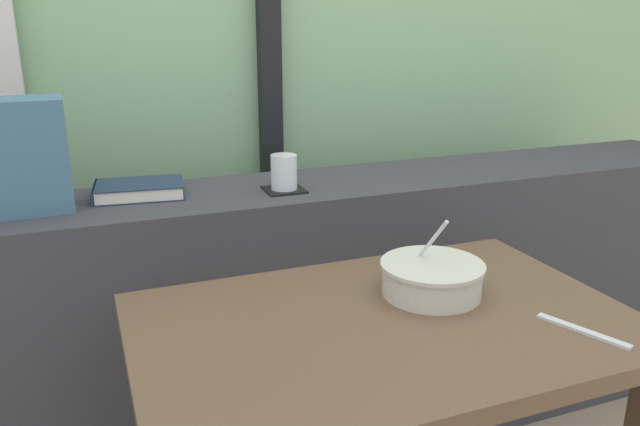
{
  "coord_description": "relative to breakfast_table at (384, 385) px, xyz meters",
  "views": [
    {
      "loc": [
        -0.52,
        -0.99,
        1.26
      ],
      "look_at": [
        0.06,
        0.49,
        0.77
      ],
      "focal_mm": 35.06,
      "sensor_mm": 36.0,
      "label": 1
    }
  ],
  "objects": [
    {
      "name": "juice_glass",
      "position": [
        -0.01,
        0.56,
        0.29
      ],
      "size": [
        0.07,
        0.07,
        0.09
      ],
      "color": "white",
      "rests_on": "coaster_square"
    },
    {
      "name": "coaster_square",
      "position": [
        -0.01,
        0.56,
        0.25
      ],
      "size": [
        0.1,
        0.1,
        0.0
      ],
      "primitive_type": "cube",
      "color": "black",
      "rests_on": "dark_console_ledge"
    },
    {
      "name": "fork_utensil",
      "position": [
        0.3,
        -0.17,
        0.14
      ],
      "size": [
        0.08,
        0.16,
        0.01
      ],
      "primitive_type": "cube",
      "rotation": [
        0.0,
        0.0,
        0.38
      ],
      "color": "silver",
      "rests_on": "breakfast_table"
    },
    {
      "name": "closed_book",
      "position": [
        -0.37,
        0.65,
        0.26
      ],
      "size": [
        0.23,
        0.17,
        0.03
      ],
      "color": "#1E2D47",
      "rests_on": "dark_console_ledge"
    },
    {
      "name": "window_divider_post",
      "position": [
        0.11,
        1.07,
        0.71
      ],
      "size": [
        0.07,
        0.05,
        2.6
      ],
      "primitive_type": "cube",
      "color": "black",
      "rests_on": "ground"
    },
    {
      "name": "dark_console_ledge",
      "position": [
        0.02,
        0.61,
        -0.17
      ],
      "size": [
        2.8,
        0.35,
        0.83
      ],
      "primitive_type": "cube",
      "color": "#38383D",
      "rests_on": "ground"
    },
    {
      "name": "soup_bowl",
      "position": [
        0.14,
        0.07,
        0.17
      ],
      "size": [
        0.21,
        0.21,
        0.16
      ],
      "color": "beige",
      "rests_on": "breakfast_table"
    },
    {
      "name": "breakfast_table",
      "position": [
        0.0,
        0.0,
        0.0
      ],
      "size": [
        0.93,
        0.6,
        0.73
      ],
      "color": "brown",
      "rests_on": "ground"
    }
  ]
}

